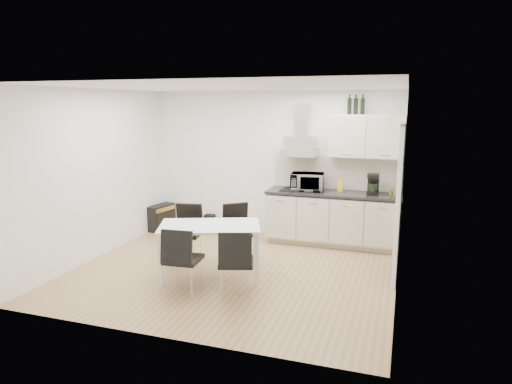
% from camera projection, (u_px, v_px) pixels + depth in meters
% --- Properties ---
extents(ground, '(4.50, 4.50, 0.00)m').
position_uv_depth(ground, '(233.00, 271.00, 6.57)').
color(ground, tan).
rests_on(ground, ground).
extents(wall_back, '(4.50, 0.10, 2.60)m').
position_uv_depth(wall_back, '(272.00, 164.00, 8.19)').
color(wall_back, white).
rests_on(wall_back, ground).
extents(wall_front, '(4.50, 0.10, 2.60)m').
position_uv_depth(wall_front, '(158.00, 216.00, 4.46)').
color(wall_front, white).
rests_on(wall_front, ground).
extents(wall_left, '(0.10, 4.00, 2.60)m').
position_uv_depth(wall_left, '(96.00, 175.00, 7.01)').
color(wall_left, white).
rests_on(wall_left, ground).
extents(wall_right, '(0.10, 4.00, 2.60)m').
position_uv_depth(wall_right, '(402.00, 192.00, 5.63)').
color(wall_right, white).
rests_on(wall_right, ground).
extents(ceiling, '(4.50, 4.50, 0.00)m').
position_uv_depth(ceiling, '(231.00, 86.00, 6.07)').
color(ceiling, white).
rests_on(ceiling, wall_back).
extents(doorway, '(0.08, 1.04, 2.10)m').
position_uv_depth(doorway, '(398.00, 203.00, 6.21)').
color(doorway, white).
rests_on(doorway, ground).
extents(kitchenette, '(2.22, 0.64, 2.52)m').
position_uv_depth(kitchenette, '(336.00, 197.00, 7.67)').
color(kitchenette, beige).
rests_on(kitchenette, ground).
extents(dining_table, '(1.54, 1.20, 0.75)m').
position_uv_depth(dining_table, '(210.00, 231.00, 6.23)').
color(dining_table, white).
rests_on(dining_table, ground).
extents(chair_far_left, '(0.52, 0.57, 0.88)m').
position_uv_depth(chair_far_left, '(186.00, 235.00, 6.85)').
color(chair_far_left, black).
rests_on(chair_far_left, ground).
extents(chair_far_right, '(0.66, 0.67, 0.88)m').
position_uv_depth(chair_far_right, '(239.00, 234.00, 6.89)').
color(chair_far_right, black).
rests_on(chair_far_right, ground).
extents(chair_near_left, '(0.48, 0.53, 0.88)m').
position_uv_depth(chair_near_left, '(184.00, 260.00, 5.73)').
color(chair_near_left, black).
rests_on(chair_near_left, ground).
extents(chair_near_right, '(0.57, 0.61, 0.88)m').
position_uv_depth(chair_near_right, '(236.00, 263.00, 5.63)').
color(chair_near_right, black).
rests_on(chair_near_right, ground).
extents(guitar_amp, '(0.36, 0.61, 0.48)m').
position_uv_depth(guitar_amp, '(161.00, 217.00, 8.71)').
color(guitar_amp, black).
rests_on(guitar_amp, ground).
extents(floor_speaker, '(0.18, 0.16, 0.30)m').
position_uv_depth(floor_speaker, '(210.00, 222.00, 8.69)').
color(floor_speaker, black).
rests_on(floor_speaker, ground).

